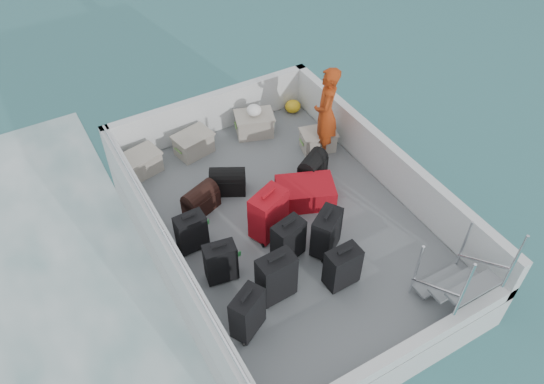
{
  "coord_description": "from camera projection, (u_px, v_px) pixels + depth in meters",
  "views": [
    {
      "loc": [
        -2.68,
        -4.28,
        6.15
      ],
      "look_at": [
        -0.07,
        0.28,
        1.0
      ],
      "focal_mm": 35.0,
      "sensor_mm": 36.0,
      "label": 1
    }
  ],
  "objects": [
    {
      "name": "deck_fittings",
      "position": [
        321.0,
        209.0,
        7.14
      ],
      "size": [
        3.6,
        5.0,
        0.9
      ],
      "color": "silver",
      "rests_on": "deck"
    },
    {
      "name": "crate_1",
      "position": [
        194.0,
        145.0,
        8.44
      ],
      "size": [
        0.62,
        0.49,
        0.33
      ],
      "primitive_type": "cube",
      "rotation": [
        0.0,
        0.0,
        0.21
      ],
      "color": "#AAA194",
      "rests_on": "deck"
    },
    {
      "name": "suitcase_8",
      "position": [
        305.0,
        193.0,
        7.66
      ],
      "size": [
        0.97,
        0.81,
        0.32
      ],
      "primitive_type": "cube",
      "rotation": [
        0.0,
        0.0,
        1.18
      ],
      "color": "#A00C13",
      "rests_on": "deck"
    },
    {
      "name": "ferry_hull",
      "position": [
        286.0,
        236.0,
        7.7
      ],
      "size": [
        3.6,
        5.0,
        0.6
      ],
      "primitive_type": "cube",
      "color": "silver",
      "rests_on": "ground"
    },
    {
      "name": "deck",
      "position": [
        286.0,
        222.0,
        7.49
      ],
      "size": [
        3.3,
        4.7,
        0.02
      ],
      "primitive_type": "cube",
      "color": "slate",
      "rests_on": "ferry_hull"
    },
    {
      "name": "suitcase_6",
      "position": [
        342.0,
        268.0,
        6.53
      ],
      "size": [
        0.43,
        0.26,
        0.59
      ],
      "primitive_type": "cube",
      "rotation": [
        0.0,
        0.0,
        0.03
      ],
      "color": "black",
      "rests_on": "deck"
    },
    {
      "name": "suitcase_7",
      "position": [
        326.0,
        233.0,
        6.91
      ],
      "size": [
        0.52,
        0.47,
        0.64
      ],
      "primitive_type": "cube",
      "rotation": [
        0.0,
        0.0,
        0.57
      ],
      "color": "black",
      "rests_on": "deck"
    },
    {
      "name": "white_bag",
      "position": [
        254.0,
        112.0,
        8.6
      ],
      "size": [
        0.24,
        0.24,
        0.18
      ],
      "primitive_type": "ellipsoid",
      "color": "white",
      "rests_on": "crate_2"
    },
    {
      "name": "suitcase_2",
      "position": [
        191.0,
        233.0,
        6.95
      ],
      "size": [
        0.4,
        0.24,
        0.57
      ],
      "primitive_type": "cube",
      "rotation": [
        0.0,
        0.0,
        0.02
      ],
      "color": "black",
      "rests_on": "deck"
    },
    {
      "name": "duffel_1",
      "position": [
        228.0,
        183.0,
        7.82
      ],
      "size": [
        0.6,
        0.51,
        0.32
      ],
      "primitive_type": null,
      "rotation": [
        0.0,
        0.0,
        -0.5
      ],
      "color": "black",
      "rests_on": "deck"
    },
    {
      "name": "passenger",
      "position": [
        326.0,
        113.0,
        8.04
      ],
      "size": [
        0.64,
        0.67,
        1.52
      ],
      "primitive_type": "imported",
      "rotation": [
        0.0,
        0.0,
        -2.25
      ],
      "color": "#DA4614",
      "rests_on": "deck"
    },
    {
      "name": "duffel_0",
      "position": [
        201.0,
        201.0,
        7.54
      ],
      "size": [
        0.58,
        0.46,
        0.32
      ],
      "primitive_type": null,
      "rotation": [
        0.0,
        0.0,
        0.36
      ],
      "color": "black",
      "rests_on": "deck"
    },
    {
      "name": "suitcase_0",
      "position": [
        248.0,
        314.0,
        6.03
      ],
      "size": [
        0.48,
        0.41,
        0.65
      ],
      "primitive_type": "cube",
      "rotation": [
        0.0,
        0.0,
        0.5
      ],
      "color": "black",
      "rests_on": "deck"
    },
    {
      "name": "suitcase_4",
      "position": [
        288.0,
        241.0,
        6.83
      ],
      "size": [
        0.46,
        0.33,
        0.62
      ],
      "primitive_type": "cube",
      "rotation": [
        0.0,
        0.0,
        0.23
      ],
      "color": "black",
      "rests_on": "deck"
    },
    {
      "name": "crate_0",
      "position": [
        142.0,
        164.0,
        8.11
      ],
      "size": [
        0.61,
        0.48,
        0.33
      ],
      "primitive_type": "cube",
      "rotation": [
        0.0,
        0.0,
        0.21
      ],
      "color": "#AAA194",
      "rests_on": "deck"
    },
    {
      "name": "crate_3",
      "position": [
        318.0,
        141.0,
        8.52
      ],
      "size": [
        0.59,
        0.47,
        0.31
      ],
      "primitive_type": "cube",
      "rotation": [
        0.0,
        0.0,
        -0.25
      ],
      "color": "#AAA194",
      "rests_on": "deck"
    },
    {
      "name": "yellow_bag",
      "position": [
        293.0,
        106.0,
        9.28
      ],
      "size": [
        0.28,
        0.26,
        0.22
      ],
      "primitive_type": "ellipsoid",
      "color": "gold",
      "rests_on": "deck"
    },
    {
      "name": "suitcase_5",
      "position": [
        268.0,
        214.0,
        7.1
      ],
      "size": [
        0.59,
        0.48,
        0.71
      ],
      "primitive_type": "cube",
      "rotation": [
        0.0,
        0.0,
        0.39
      ],
      "color": "#A00C13",
      "rests_on": "deck"
    },
    {
      "name": "duffel_2",
      "position": [
        313.0,
        168.0,
        8.04
      ],
      "size": [
        0.55,
        0.49,
        0.32
      ],
      "primitive_type": null,
      "rotation": [
        0.0,
        0.0,
        0.52
      ],
      "color": "black",
      "rests_on": "deck"
    },
    {
      "name": "suitcase_1",
      "position": [
        221.0,
        263.0,
        6.58
      ],
      "size": [
        0.43,
        0.29,
        0.6
      ],
      "primitive_type": "cube",
      "rotation": [
        0.0,
        0.0,
        -0.17
      ],
      "color": "black",
      "rests_on": "deck"
    },
    {
      "name": "ground",
      "position": [
        285.0,
        249.0,
        7.91
      ],
      "size": [
        160.0,
        160.0,
        0.0
      ],
      "primitive_type": "plane",
      "color": "#15494C",
      "rests_on": "ground"
    },
    {
      "name": "suitcase_3",
      "position": [
        276.0,
        278.0,
        6.36
      ],
      "size": [
        0.47,
        0.29,
        0.69
      ],
      "primitive_type": "cube",
      "rotation": [
        0.0,
        0.0,
        0.05
      ],
      "color": "black",
      "rests_on": "deck"
    },
    {
      "name": "crate_2",
      "position": [
        254.0,
        125.0,
        8.79
      ],
      "size": [
        0.69,
        0.57,
        0.36
      ],
      "primitive_type": "cube",
      "rotation": [
        0.0,
        0.0,
        -0.32
      ],
      "color": "#AAA194",
      "rests_on": "deck"
    }
  ]
}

